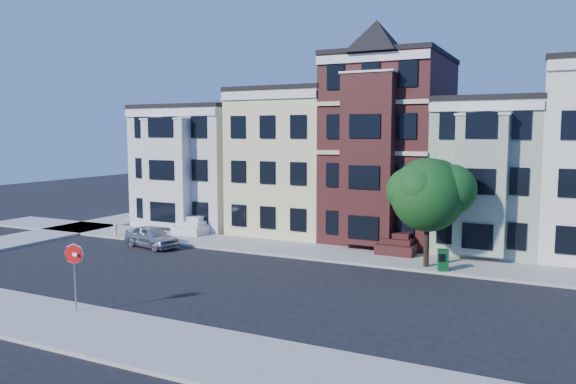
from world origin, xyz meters
The scene contains 12 objects.
ground centered at (0.00, 0.00, 0.00)m, with size 120.00×120.00×0.00m, color black.
far_sidewalk centered at (0.00, 8.00, 0.07)m, with size 60.00×4.00×0.15m, color #9E9B93.
near_sidewalk centered at (0.00, -8.00, 0.07)m, with size 60.00×4.00×0.15m, color #9E9B93.
house_white centered at (-15.00, 14.50, 4.50)m, with size 8.00×9.00×9.00m, color silver.
house_yellow centered at (-7.00, 14.50, 5.00)m, with size 7.00×9.00×10.00m, color beige.
house_brown centered at (0.00, 14.50, 6.00)m, with size 7.00×9.00×12.00m, color #391514.
house_green centered at (6.50, 14.50, 4.50)m, with size 6.00×9.00×9.00m, color #96A38B.
street_tree centered at (4.22, 6.86, 3.71)m, with size 6.12×6.12×7.12m, color #1E531E, non-canonical shape.
parked_car centered at (-12.59, 4.90, 0.69)m, with size 1.63×4.06×1.38m, color #B0B3B7.
newspaper_box centered at (5.20, 6.30, 0.71)m, with size 0.50×0.45×1.11m, color #105623.
fire_hydrant centered at (-17.00, 6.37, 0.48)m, with size 0.23×0.23×0.66m, color silver.
stop_sign centered at (-6.57, -6.82, 1.68)m, with size 0.84×0.12×3.05m, color red, non-canonical shape.
Camera 1 is at (10.63, -22.52, 7.16)m, focal length 35.00 mm.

